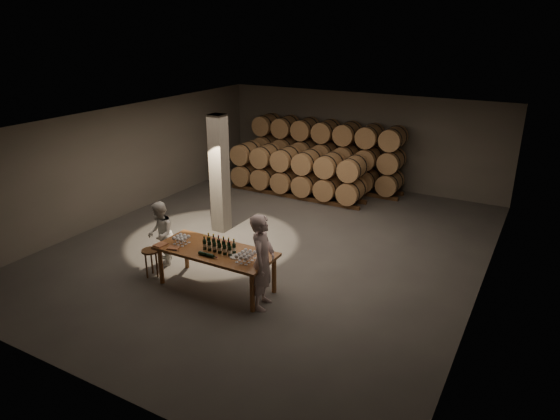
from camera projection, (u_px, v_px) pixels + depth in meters
The scene contains 15 objects.
room at pixel (220, 174), 13.31m from camera, with size 12.00×12.00×12.00m.
tasting_table at pixel (216, 254), 10.57m from camera, with size 2.60×1.10×0.90m.
barrel_stack_back at pixel (325, 153), 17.15m from camera, with size 5.48×0.95×2.31m.
barrel_stack_front at pixel (296, 171), 16.31m from camera, with size 4.70×0.95×1.57m.
bottle_cluster at pixel (219, 246), 10.43m from camera, with size 0.73×0.23×0.32m.
lying_bottles at pixel (207, 255), 10.23m from camera, with size 0.46×0.08×0.08m.
glass_cluster_left at pixel (181, 238), 10.80m from camera, with size 0.31×0.31×0.18m.
glass_cluster_right at pixel (246, 255), 10.02m from camera, with size 0.31×0.42×0.18m.
plate at pixel (236, 257), 10.21m from camera, with size 0.25×0.25×0.01m, color silver.
notebook_near at pixel (174, 248), 10.60m from camera, with size 0.24×0.19×0.03m, color #9C5B38.
notebook_corner at pixel (160, 245), 10.75m from camera, with size 0.21×0.27×0.02m, color #9C5B38.
pen at pixel (176, 251), 10.48m from camera, with size 0.01×0.01×0.15m, color black.
stool at pixel (151, 255), 11.15m from camera, with size 0.39×0.39×0.65m.
person_man at pixel (262, 262), 9.80m from camera, with size 0.72×0.48×1.99m, color beige.
person_woman at pixel (160, 234), 11.61m from camera, with size 0.76×0.59×1.56m, color white.
Camera 1 is at (5.86, -10.17, 5.41)m, focal length 32.00 mm.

